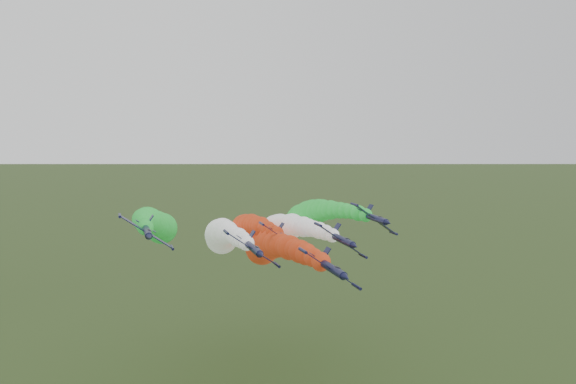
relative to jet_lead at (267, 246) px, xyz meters
name	(u,v)px	position (x,y,z in m)	size (l,w,h in m)	color
jet_lead	(267,246)	(0.00, 0.00, 0.00)	(17.15, 77.96, 19.20)	#111334
jet_inner_left	(222,235)	(-8.14, 12.65, 0.79)	(17.24, 78.05, 19.29)	#111334
jet_inner_right	(280,230)	(7.12, 12.93, 1.11)	(17.39, 78.20, 19.44)	#111334
jet_outer_left	(154,224)	(-23.73, 21.62, 2.79)	(17.17, 77.98, 19.23)	#111334
jet_outer_right	(308,216)	(17.67, 21.48, 2.90)	(17.06, 77.87, 19.12)	#111334
jet_trail	(246,229)	(1.73, 27.74, -0.88)	(16.88, 77.69, 18.94)	#111334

